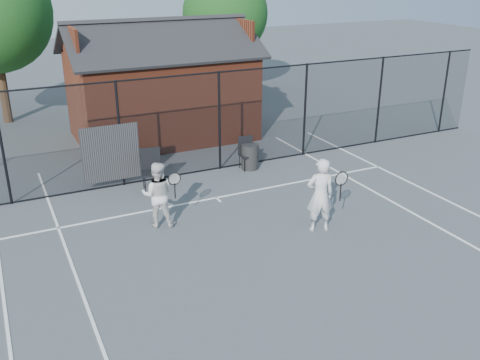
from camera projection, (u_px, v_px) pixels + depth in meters
name	position (u px, v px, depth m)	size (l,w,h in m)	color
ground	(270.00, 247.00, 11.92)	(80.00, 80.00, 0.00)	#4E5459
court_lines	(301.00, 276.00, 10.81)	(11.02, 18.00, 0.01)	white
fence	(178.00, 129.00, 15.42)	(22.04, 3.00, 3.00)	black
clubhouse	(161.00, 93.00, 19.03)	(6.50, 4.36, 4.19)	maroon
tree_right	(225.00, 14.00, 24.85)	(3.97, 3.97, 5.70)	#332414
player_front	(320.00, 195.00, 12.36)	(0.85, 0.67, 1.79)	silver
player_back	(158.00, 194.00, 12.63)	(0.96, 0.87, 1.60)	silver
chair_left	(152.00, 171.00, 14.70)	(0.55, 0.57, 1.15)	black
chair_right	(248.00, 154.00, 16.28)	(0.47, 0.49, 0.98)	black
waste_bin	(250.00, 157.00, 16.35)	(0.53, 0.53, 0.77)	#252525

